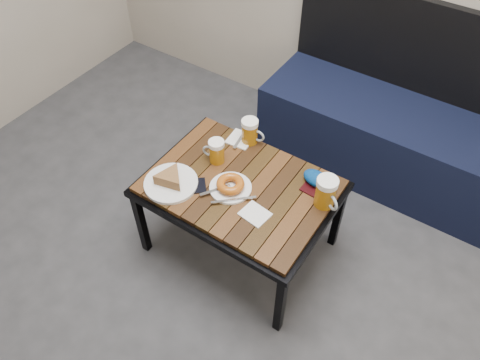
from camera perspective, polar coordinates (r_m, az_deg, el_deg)
The scene contains 12 objects.
bench at distance 2.76m, azimuth 17.66°, elevation 5.60°, with size 1.40×0.50×0.95m.
cafe_table at distance 2.12m, azimuth 0.00°, elevation -1.31°, with size 0.84×0.62×0.47m.
beer_mug_left at distance 2.15m, azimuth -2.92°, elevation 3.53°, with size 0.11×0.09×0.12m.
beer_mug_centre at distance 2.24m, azimuth 1.25°, elevation 5.95°, with size 0.12×0.08×0.13m.
beer_mug_right at distance 1.99m, azimuth 10.45°, elevation -1.50°, with size 0.14×0.12×0.15m.
plate_pie at distance 2.09m, azimuth -8.46°, elevation -0.05°, with size 0.24×0.24×0.07m.
plate_bagel at distance 2.05m, azimuth -1.18°, elevation -0.71°, with size 0.22×0.22×0.05m.
napkin_left at distance 2.29m, azimuth 0.06°, elevation 5.00°, with size 0.12×0.15×0.01m.
napkin_right at distance 1.97m, azimuth 1.84°, elevation -4.18°, with size 0.13×0.11×0.01m.
passport_navy at distance 2.08m, azimuth -5.89°, elevation -0.77°, with size 0.09×0.12×0.01m, color black.
passport_burgundy at distance 2.10m, azimuth 9.18°, elevation -0.67°, with size 0.09×0.13×0.01m, color black.
knit_pouch at distance 2.10m, azimuth 9.26°, elevation 0.18°, with size 0.13×0.08×0.06m, color #040A73.
Camera 1 is at (0.58, -0.33, 2.02)m, focal length 35.00 mm.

